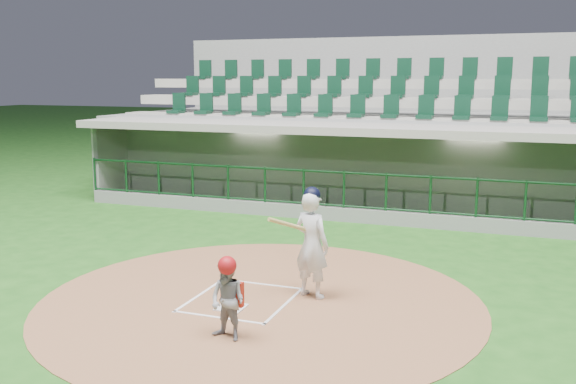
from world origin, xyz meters
name	(u,v)px	position (x,y,z in m)	size (l,w,h in m)	color
ground	(249,295)	(0.00, 0.00, 0.00)	(120.00, 120.00, 0.00)	#1C4F16
dirt_circle	(261,300)	(0.30, -0.20, 0.01)	(7.20, 7.20, 0.01)	brown
home_plate	(231,307)	(0.00, -0.70, 0.02)	(0.43, 0.43, 0.02)	silver
batter_box_chalk	(242,299)	(0.00, -0.30, 0.02)	(1.55, 1.80, 0.01)	white
dugout_structure	(369,174)	(0.19, 7.84, 0.96)	(16.40, 3.70, 3.00)	slate
seating_deck	(385,146)	(0.00, 10.91, 1.42)	(17.00, 6.72, 5.15)	gray
batter	(312,242)	(1.01, 0.25, 0.93)	(0.91, 0.95, 1.85)	silver
catcher	(228,298)	(0.49, -1.81, 0.60)	(0.62, 0.53, 1.19)	gray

